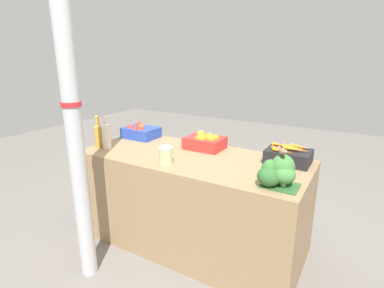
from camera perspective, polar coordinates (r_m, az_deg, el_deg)
name	(u,v)px	position (r m, az deg, el deg)	size (l,w,h in m)	color
ground_plane	(192,241)	(2.77, 0.00, -17.96)	(10.00, 10.00, 0.00)	slate
market_table	(192,200)	(2.56, 0.00, -10.66)	(1.83, 0.80, 0.79)	#937551
support_pole	(73,122)	(2.08, -21.72, 4.00)	(0.13, 0.13, 2.31)	#B7BABF
apple_crate	(140,131)	(2.98, -9.81, 2.41)	(0.32, 0.25, 0.13)	#2847B7
orange_crate	(205,141)	(2.58, 2.53, 0.53)	(0.32, 0.25, 0.14)	red
carrot_crate	(289,155)	(2.36, 17.93, -2.09)	(0.32, 0.25, 0.14)	black
broccoli_pile	(278,173)	(1.91, 16.13, -5.26)	(0.24, 0.21, 0.20)	#2D602D
juice_bottle_amber	(99,134)	(2.73, -17.38, 1.75)	(0.07, 0.07, 0.28)	gold
juice_bottle_cloudy	(106,135)	(2.66, -16.01, 1.66)	(0.07, 0.07, 0.29)	beige
pickle_jar	(166,155)	(2.23, -5.02, -2.14)	(0.11, 0.11, 0.13)	#B2C684
sparrow_bird	(283,152)	(1.86, 16.89, -1.39)	(0.08, 0.12, 0.05)	#4C3D2D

